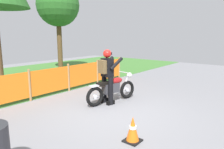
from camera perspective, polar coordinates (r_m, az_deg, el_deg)
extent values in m
cube|color=gray|center=(5.92, 0.09, -10.43)|extent=(24.00, 24.00, 0.02)
cube|color=#427A33|center=(11.17, -27.61, -1.53)|extent=(24.00, 7.72, 0.01)
cylinder|color=#997547|center=(7.32, -21.33, -2.70)|extent=(0.08, 0.08, 1.05)
cylinder|color=#997547|center=(8.21, -11.61, -0.79)|extent=(0.08, 0.08, 1.05)
cylinder|color=#997547|center=(9.31, -3.99, 0.73)|extent=(0.08, 0.08, 1.05)
cylinder|color=#997547|center=(10.53, 1.95, 1.90)|extent=(0.08, 0.08, 1.05)
cube|color=orange|center=(6.96, -27.07, -3.63)|extent=(1.53, 0.02, 0.85)
cube|color=orange|center=(7.73, -16.19, -1.55)|extent=(1.53, 0.02, 0.85)
cube|color=orange|center=(8.74, -7.56, 0.14)|extent=(1.53, 0.02, 0.85)
cube|color=orange|center=(9.90, -0.83, 1.47)|extent=(1.53, 0.02, 0.85)
cylinder|color=brown|center=(12.80, -13.91, 7.41)|extent=(0.28, 0.28, 2.95)
sphere|color=#286023|center=(12.89, -14.39, 17.71)|extent=(2.40, 2.40, 2.40)
torus|color=black|center=(7.17, 4.10, -4.08)|extent=(0.61, 0.23, 0.61)
cylinder|color=silver|center=(7.17, 4.10, -4.08)|extent=(0.14, 0.08, 0.13)
torus|color=black|center=(6.36, -4.64, -6.00)|extent=(0.61, 0.23, 0.61)
cylinder|color=silver|center=(6.36, -4.64, -6.00)|extent=(0.14, 0.08, 0.13)
cube|color=#38383D|center=(6.67, -0.31, -3.65)|extent=(0.60, 0.34, 0.30)
ellipsoid|color=maroon|center=(6.76, 1.12, -1.65)|extent=(0.53, 0.32, 0.21)
cube|color=black|center=(6.49, -1.94, -2.44)|extent=(0.56, 0.31, 0.09)
cube|color=silver|center=(6.27, -4.68, -3.09)|extent=(0.36, 0.22, 0.04)
cylinder|color=silver|center=(7.07, 3.80, -2.00)|extent=(0.23, 0.10, 0.54)
sphere|color=white|center=(7.13, 4.70, -0.12)|extent=(0.20, 0.20, 0.17)
cylinder|color=silver|center=(6.98, 3.60, 0.54)|extent=(0.15, 0.56, 0.03)
cylinder|color=silver|center=(6.67, -2.94, -5.74)|extent=(0.52, 0.17, 0.07)
cylinder|color=black|center=(6.72, -2.12, -3.94)|extent=(0.18, 0.18, 0.86)
cube|color=black|center=(6.82, -2.10, -6.95)|extent=(0.28, 0.16, 0.12)
cylinder|color=black|center=(6.48, -0.39, -4.49)|extent=(0.18, 0.18, 0.86)
cube|color=black|center=(6.58, -0.39, -7.60)|extent=(0.28, 0.16, 0.12)
cube|color=black|center=(6.45, -1.30, 1.90)|extent=(0.31, 0.40, 0.56)
cylinder|color=black|center=(6.72, -1.26, 3.30)|extent=(0.49, 0.20, 0.38)
cylinder|color=black|center=(6.38, 1.19, 2.92)|extent=(0.49, 0.20, 0.38)
sphere|color=red|center=(6.40, -1.31, 5.66)|extent=(0.30, 0.30, 0.25)
cube|color=black|center=(6.46, -0.61, 5.71)|extent=(0.07, 0.18, 0.08)
cube|color=brown|center=(6.34, -2.51, 2.11)|extent=(0.21, 0.31, 0.40)
cube|color=black|center=(4.49, 5.55, -17.33)|extent=(0.32, 0.32, 0.03)
cone|color=orange|center=(4.37, 5.61, -14.26)|extent=(0.26, 0.26, 0.50)
cylinder|color=white|center=(4.36, 5.62, -13.96)|extent=(0.15, 0.15, 0.06)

